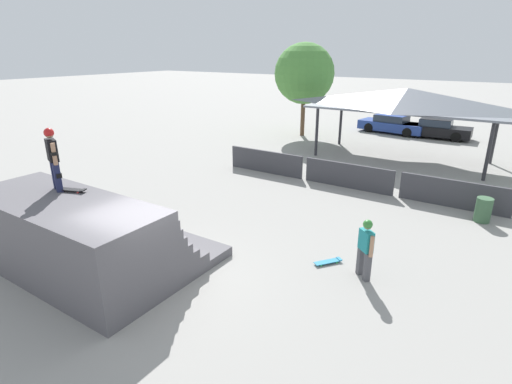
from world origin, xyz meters
TOP-DOWN VIEW (x-y plane):
  - ground_plane at (0.00, 0.00)m, footprint 160.00×160.00m
  - quarter_pipe_ramp at (-2.32, -0.37)m, footprint 5.72×4.26m
  - skater_on_deck at (-3.13, -0.28)m, footprint 0.71×0.40m
  - skateboard_on_deck at (-2.68, -0.16)m, footprint 0.79×0.45m
  - bystander_walking at (4.07, 3.30)m, footprint 0.54×0.49m
  - skateboard_on_ground at (3.06, 3.48)m, footprint 0.64×0.76m
  - barrier_fence at (1.09, 9.90)m, footprint 12.08×0.12m
  - pavilion_shelter at (1.72, 15.91)m, footprint 9.74×4.03m
  - tree_far_back at (-5.58, 18.72)m, footprint 3.92×3.92m
  - trash_bin at (6.27, 9.01)m, footprint 0.52×0.52m
  - parked_car_blue at (-0.69, 23.00)m, footprint 4.73×2.30m
  - parked_car_black at (2.25, 22.92)m, footprint 4.23×1.77m

SIDE VIEW (x-z plane):
  - ground_plane at x=0.00m, z-range 0.00..0.00m
  - skateboard_on_ground at x=3.06m, z-range 0.01..0.10m
  - trash_bin at x=6.27m, z-range 0.00..0.85m
  - barrier_fence at x=1.09m, z-range 0.00..1.05m
  - parked_car_black at x=2.25m, z-range -0.04..1.24m
  - parked_car_blue at x=-0.69m, z-range -0.03..1.24m
  - quarter_pipe_ramp at x=-2.32m, z-range -0.12..1.94m
  - bystander_walking at x=4.07m, z-range 0.14..1.75m
  - skateboard_on_deck at x=-2.68m, z-range 2.07..2.16m
  - skater_on_deck at x=-3.13m, z-range 2.18..3.83m
  - pavilion_shelter at x=1.72m, z-range 1.30..5.03m
  - tree_far_back at x=-5.58m, z-range 1.06..7.11m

